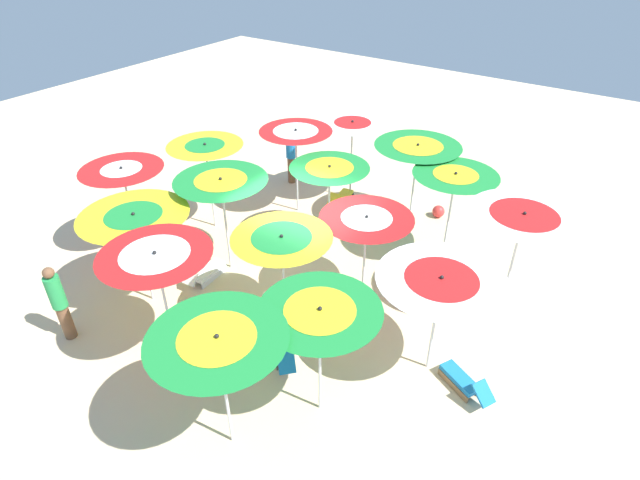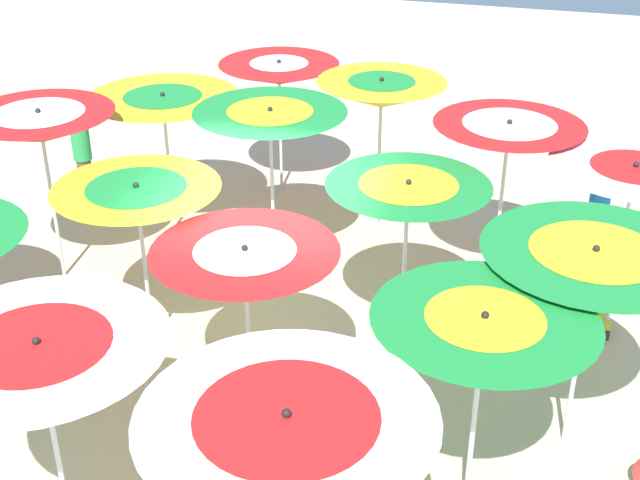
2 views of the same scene
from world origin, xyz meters
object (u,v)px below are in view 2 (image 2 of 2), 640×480
object	(u,v)px
beach_umbrella_8	(508,137)
beachgoer_0	(82,153)
beach_umbrella_0	(279,73)
beach_umbrella_10	(245,264)
beach_umbrella_6	(138,203)
lounger_4	(77,344)
beach_umbrella_5	(270,124)
lounger_2	(562,317)
lounger_3	(233,242)
beach_umbrella_9	(408,198)
beach_umbrella_14	(483,335)
beach_umbrella_2	(40,127)
beach_umbrella_13	(593,268)
beachgoer_1	(600,199)
beach_umbrella_1	(164,108)
beach_umbrella_12	(633,181)
beach_umbrella_15	(287,439)
beach_umbrella_11	(40,362)
beach_umbrella_4	(381,94)

from	to	relation	value
beach_umbrella_8	beachgoer_0	size ratio (longest dim) A/B	1.42
beach_umbrella_0	beach_umbrella_10	distance (m)	5.99
beach_umbrella_6	lounger_4	size ratio (longest dim) A/B	1.92
beach_umbrella_5	lounger_2	bearing A→B (deg)	171.89
beach_umbrella_10	lounger_3	xyz separation A→B (m)	(1.53, -3.39, -1.74)
beach_umbrella_0	beach_umbrella_9	size ratio (longest dim) A/B	1.01
beach_umbrella_10	beach_umbrella_14	xyz separation A→B (m)	(-2.52, 0.88, 0.19)
beach_umbrella_10	lounger_4	bearing A→B (deg)	-8.93
beach_umbrella_14	beach_umbrella_2	bearing A→B (deg)	-25.79
beach_umbrella_13	beach_umbrella_8	bearing A→B (deg)	-70.05
beachgoer_1	lounger_2	bearing A→B (deg)	120.84
beach_umbrella_1	lounger_3	xyz separation A→B (m)	(-1.21, 0.50, -1.82)
lounger_2	beachgoer_0	distance (m)	8.00
beach_umbrella_9	beach_umbrella_10	size ratio (longest dim) A/B	1.05
beach_umbrella_5	beach_umbrella_12	distance (m)	4.72
beach_umbrella_6	beach_umbrella_15	distance (m)	4.74
beach_umbrella_13	beach_umbrella_11	bearing A→B (deg)	29.91
beach_umbrella_2	beach_umbrella_10	bearing A→B (deg)	150.06
beach_umbrella_13	beachgoer_0	bearing A→B (deg)	-25.86
beach_umbrella_0	beach_umbrella_4	size ratio (longest dim) A/B	0.94
lounger_4	lounger_2	bearing A→B (deg)	-24.01
beach_umbrella_8	lounger_2	distance (m)	2.44
beach_umbrella_14	beachgoer_1	distance (m)	5.86
beach_umbrella_4	lounger_4	size ratio (longest dim) A/B	2.09
beach_umbrella_10	beachgoer_0	bearing A→B (deg)	-43.94
beach_umbrella_2	lounger_3	world-z (taller)	beach_umbrella_2
beach_umbrella_6	lounger_2	distance (m)	5.56
beach_umbrella_1	beachgoer_0	distance (m)	2.12
beach_umbrella_0	beach_umbrella_10	size ratio (longest dim) A/B	1.07
beach_umbrella_2	beach_umbrella_6	xyz separation A→B (m)	(-1.98, 1.19, -0.29)
beach_umbrella_0	beach_umbrella_15	world-z (taller)	beach_umbrella_15
beach_umbrella_2	beach_umbrella_6	bearing A→B (deg)	148.90
beach_umbrella_9	beachgoer_1	size ratio (longest dim) A/B	1.25
beach_umbrella_6	beach_umbrella_4	bearing A→B (deg)	-116.60
beach_umbrella_2	beachgoer_0	distance (m)	2.75
beach_umbrella_11	lounger_2	distance (m)	6.71
beach_umbrella_11	lounger_4	distance (m)	3.33
beach_umbrella_10	beach_umbrella_15	world-z (taller)	beach_umbrella_15
beach_umbrella_1	beach_umbrella_11	xyz separation A→B (m)	(-1.64, 5.99, -0.06)
beach_umbrella_5	beachgoer_1	xyz separation A→B (m)	(-4.49, -1.50, -1.24)
beach_umbrella_0	beach_umbrella_15	xyz separation A→B (m)	(-2.90, 8.52, 0.16)
lounger_3	beach_umbrella_1	bearing A→B (deg)	152.97
beach_umbrella_5	beachgoer_1	distance (m)	4.89
beach_umbrella_0	beach_umbrella_6	distance (m)	4.88
beach_umbrella_1	beach_umbrella_8	world-z (taller)	beach_umbrella_8
beach_umbrella_5	beach_umbrella_6	distance (m)	2.50
beach_umbrella_2	lounger_2	bearing A→B (deg)	-175.36
beach_umbrella_4	beach_umbrella_8	size ratio (longest dim) A/B	0.98
beach_umbrella_8	lounger_3	bearing A→B (deg)	2.06
beach_umbrella_1	beach_umbrella_8	size ratio (longest dim) A/B	0.91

